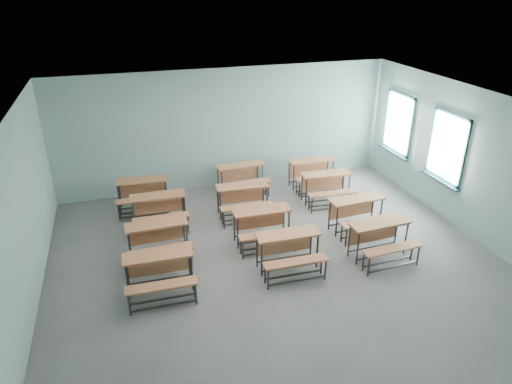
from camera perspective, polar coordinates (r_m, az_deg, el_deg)
room at (r=8.77m, az=3.07°, el=0.53°), size 9.04×8.04×3.24m
desk_unit_r0c0 at (r=8.47m, az=-11.99°, el=-9.45°), size 1.27×0.87×0.78m
desk_unit_r0c1 at (r=8.92m, az=4.17°, el=-6.93°), size 1.27×0.87×0.78m
desk_unit_r0c2 at (r=9.61m, az=15.43°, el=-5.31°), size 1.28×0.89×0.78m
desk_unit_r1c0 at (r=9.45m, az=-12.15°, el=-5.50°), size 1.26×0.86×0.78m
desk_unit_r1c1 at (r=9.76m, az=0.89°, el=-3.81°), size 1.26×0.86×0.78m
desk_unit_r1c2 at (r=10.48m, az=12.69°, el=-2.29°), size 1.29×0.90×0.78m
desk_unit_r2c0 at (r=10.61m, az=-12.01°, el=-1.86°), size 1.25×0.84×0.78m
desk_unit_r2c1 at (r=10.87m, az=-1.59°, el=-0.58°), size 1.28×0.89×0.78m
desk_unit_r2c2 at (r=11.67m, az=8.89°, el=0.99°), size 1.30×0.91×0.78m
desk_unit_r3c0 at (r=11.52m, az=-14.01°, el=0.18°), size 1.31×0.94×0.78m
desk_unit_r3c1 at (r=12.08m, az=-1.79°, el=2.16°), size 1.31×0.94×0.78m
desk_unit_r3c2 at (r=12.49m, az=7.12°, el=2.78°), size 1.26×0.85×0.78m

